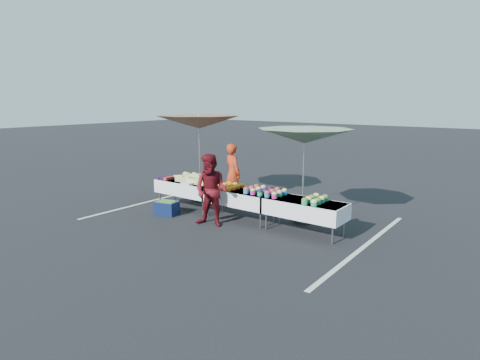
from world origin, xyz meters
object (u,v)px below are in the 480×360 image
Objects in this scene: table_left at (188,187)px; table_center at (240,196)px; vendor at (233,173)px; umbrella_right at (305,137)px; table_right at (304,208)px; storage_bin at (167,208)px; customer at (211,190)px; umbrella_left at (199,123)px.

table_center is (1.80, 0.00, 0.00)m from table_left.
umbrella_right reaches higher than vendor.
vendor is at bearing 167.29° from umbrella_right.
table_center is 1.00× the size of table_right.
storage_bin is (-1.76, -0.84, -0.40)m from table_center.
vendor is 1.00× the size of customer.
table_center is 2.16m from umbrella_right.
storage_bin is at bearing 98.26° from vendor.
umbrella_right is at bearing 11.44° from storage_bin.
table_center is 0.64× the size of umbrella_right.
umbrella_left is 1.06× the size of umbrella_right.
table_left is at bearing 138.59° from customer.
umbrella_right is at bearing 25.95° from table_center.
umbrella_left is (-1.87, 1.64, 1.44)m from customer.
table_center is at bearing -20.97° from umbrella_left.
table_left is at bearing -70.25° from umbrella_left.
table_left is 2.93× the size of storage_bin.
table_right is 3.68m from storage_bin.
table_center is at bearing -154.05° from umbrella_right.
table_center is at bearing 180.00° from table_right.
table_center is 1.80m from table_right.
umbrella_left is at bearing 168.37° from table_right.
umbrella_right is 3.98m from storage_bin.
table_left is 1.00× the size of table_right.
vendor is at bearing 157.32° from table_right.
customer is 2.53m from umbrella_right.
storage_bin is (-3.15, -1.52, -1.91)m from umbrella_right.
table_left is at bearing -168.04° from umbrella_right.
umbrella_left is 4.84× the size of storage_bin.
customer is at bearing -14.01° from storage_bin.
customer reaches higher than storage_bin.
customer is at bearing -41.21° from umbrella_left.
customer is (1.58, -0.84, 0.27)m from table_left.
table_left is 1.00× the size of table_center.
umbrella_right is (-0.41, 0.68, 1.51)m from table_right.
umbrella_right reaches higher than table_center.
table_center is 1.78m from vendor.
table_left is 1.81m from customer.
vendor is at bearing 65.63° from table_left.
table_right is 1.71m from umbrella_right.
customer is 0.56× the size of umbrella_left.
table_left is at bearing 180.00° from table_right.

